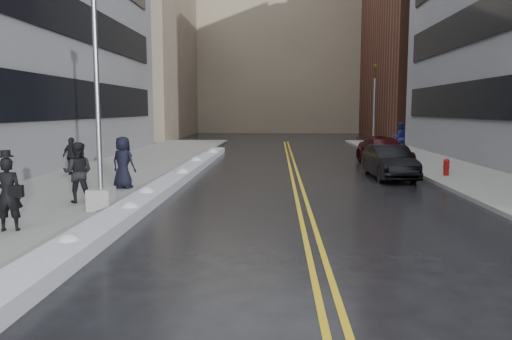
# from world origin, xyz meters

# --- Properties ---
(ground) EXTENTS (160.00, 160.00, 0.00)m
(ground) POSITION_xyz_m (0.00, 0.00, 0.00)
(ground) COLOR black
(ground) RESTS_ON ground
(sidewalk_west) EXTENTS (5.50, 50.00, 0.15)m
(sidewalk_west) POSITION_xyz_m (-5.75, 10.00, 0.07)
(sidewalk_west) COLOR gray
(sidewalk_west) RESTS_ON ground
(sidewalk_east) EXTENTS (4.00, 50.00, 0.15)m
(sidewalk_east) POSITION_xyz_m (10.00, 10.00, 0.07)
(sidewalk_east) COLOR gray
(sidewalk_east) RESTS_ON ground
(lane_line_left) EXTENTS (0.12, 50.00, 0.01)m
(lane_line_left) POSITION_xyz_m (2.35, 10.00, 0.00)
(lane_line_left) COLOR gold
(lane_line_left) RESTS_ON ground
(lane_line_right) EXTENTS (0.12, 50.00, 0.01)m
(lane_line_right) POSITION_xyz_m (2.65, 10.00, 0.00)
(lane_line_right) COLOR gold
(lane_line_right) RESTS_ON ground
(snow_ridge) EXTENTS (0.90, 30.00, 0.34)m
(snow_ridge) POSITION_xyz_m (-2.45, 8.00, 0.17)
(snow_ridge) COLOR silver
(snow_ridge) RESTS_ON ground
(building_west_far) EXTENTS (14.00, 22.00, 18.00)m
(building_west_far) POSITION_xyz_m (-15.50, 44.00, 9.00)
(building_west_far) COLOR gray
(building_west_far) RESTS_ON ground
(building_east_far) EXTENTS (14.00, 20.00, 28.00)m
(building_east_far) POSITION_xyz_m (19.00, 42.00, 14.00)
(building_east_far) COLOR #562D21
(building_east_far) RESTS_ON ground
(building_far) EXTENTS (36.00, 16.00, 22.00)m
(building_far) POSITION_xyz_m (2.00, 60.00, 11.00)
(building_far) COLOR gray
(building_far) RESTS_ON ground
(lamppost) EXTENTS (0.65, 0.65, 7.62)m
(lamppost) POSITION_xyz_m (-3.30, 2.00, 2.53)
(lamppost) COLOR gray
(lamppost) RESTS_ON sidewalk_west
(fire_hydrant) EXTENTS (0.26, 0.26, 0.73)m
(fire_hydrant) POSITION_xyz_m (9.00, 10.00, 0.55)
(fire_hydrant) COLOR maroon
(fire_hydrant) RESTS_ON sidewalk_east
(traffic_signal) EXTENTS (0.16, 0.20, 6.00)m
(traffic_signal) POSITION_xyz_m (8.50, 24.00, 3.40)
(traffic_signal) COLOR gray
(traffic_signal) RESTS_ON sidewalk_east
(pedestrian_fedora) EXTENTS (0.71, 0.54, 1.74)m
(pedestrian_fedora) POSITION_xyz_m (-4.57, -0.54, 1.02)
(pedestrian_fedora) COLOR black
(pedestrian_fedora) RESTS_ON sidewalk_west
(pedestrian_b) EXTENTS (1.00, 0.84, 1.85)m
(pedestrian_b) POSITION_xyz_m (-4.38, 3.09, 1.07)
(pedestrian_b) COLOR black
(pedestrian_b) RESTS_ON sidewalk_west
(pedestrian_c) EXTENTS (1.06, 0.86, 1.87)m
(pedestrian_c) POSITION_xyz_m (-3.86, 5.90, 1.09)
(pedestrian_c) COLOR black
(pedestrian_c) RESTS_ON sidewalk_west
(pedestrian_d) EXTENTS (1.04, 0.69, 1.63)m
(pedestrian_d) POSITION_xyz_m (-7.25, 9.53, 0.97)
(pedestrian_d) COLOR black
(pedestrian_d) RESTS_ON sidewalk_west
(pedestrian_east) EXTENTS (1.03, 0.84, 2.00)m
(pedestrian_east) POSITION_xyz_m (9.76, 21.49, 1.15)
(pedestrian_east) COLOR navy
(pedestrian_east) RESTS_ON sidewalk_east
(car_black) EXTENTS (1.73, 4.43, 1.44)m
(car_black) POSITION_xyz_m (6.55, 9.97, 0.72)
(car_black) COLOR black
(car_black) RESTS_ON ground
(car_maroon) EXTENTS (2.65, 5.28, 1.47)m
(car_maroon) POSITION_xyz_m (7.50, 15.60, 0.74)
(car_maroon) COLOR #36080D
(car_maroon) RESTS_ON ground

